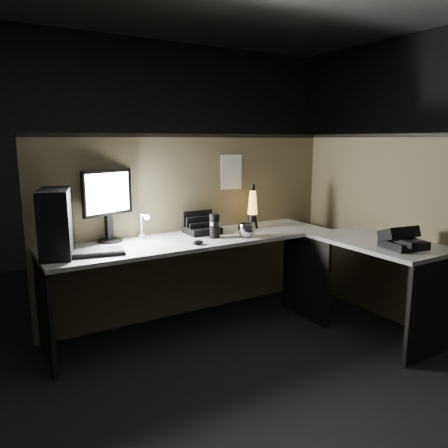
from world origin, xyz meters
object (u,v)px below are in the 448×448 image
pc_tower (56,222)px  monitor (108,198)px  desk_phone (402,240)px  keyboard (86,254)px  lava_lamp (252,210)px

pc_tower → monitor: (0.41, 0.22, 0.10)m
monitor → desk_phone: (1.70, -1.27, -0.26)m
keyboard → desk_phone: bearing=-14.8°
desk_phone → lava_lamp: bearing=122.5°
pc_tower → keyboard: bearing=-18.8°
monitor → keyboard: (-0.26, -0.32, -0.31)m
monitor → desk_phone: monitor is taller
monitor → desk_phone: size_ratio=1.78×
desk_phone → pc_tower: bearing=162.4°
lava_lamp → desk_phone: (0.50, -1.13, -0.10)m
lava_lamp → desk_phone: bearing=-66.3°
monitor → desk_phone: 2.14m
monitor → lava_lamp: bearing=-25.9°
lava_lamp → desk_phone: lava_lamp is taller
monitor → keyboard: 0.52m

